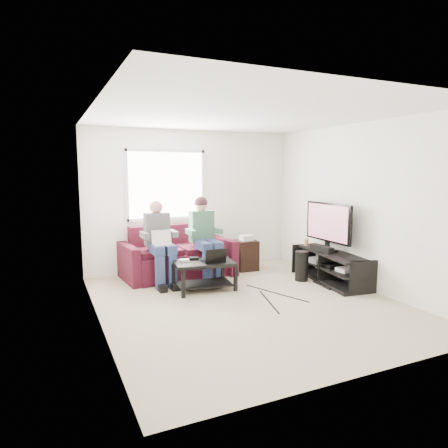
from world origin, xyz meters
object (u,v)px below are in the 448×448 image
(sofa, at_px, (177,258))
(tv_stand, at_px, (330,268))
(tv, at_px, (328,224))
(subwoofer, at_px, (302,266))
(end_table, at_px, (246,254))
(coffee_table, at_px, (204,269))

(sofa, distance_m, tv_stand, 2.65)
(tv_stand, relative_size, tv, 1.47)
(tv_stand, bearing_deg, sofa, 146.79)
(subwoofer, bearing_deg, tv_stand, -35.46)
(tv, xyz_separation_m, end_table, (-0.90, 1.22, -0.68))
(coffee_table, bearing_deg, sofa, 96.79)
(tv_stand, distance_m, subwoofer, 0.47)
(tv_stand, distance_m, tv, 0.75)
(sofa, xyz_separation_m, coffee_table, (0.12, -1.00, 0.01))
(coffee_table, xyz_separation_m, tv, (2.10, -0.35, 0.64))
(sofa, xyz_separation_m, subwoofer, (1.83, -1.18, -0.07))
(sofa, distance_m, subwoofer, 2.18)
(tv_stand, relative_size, end_table, 2.44)
(sofa, bearing_deg, subwoofer, -32.72)
(coffee_table, height_order, subwoofer, subwoofer)
(coffee_table, distance_m, end_table, 1.48)
(sofa, bearing_deg, end_table, -5.61)
(coffee_table, height_order, tv_stand, tv_stand)
(tv, distance_m, end_table, 1.66)
(sofa, xyz_separation_m, tv_stand, (2.22, -1.45, -0.09))
(subwoofer, bearing_deg, coffee_table, 174.16)
(tv, xyz_separation_m, subwoofer, (-0.38, 0.17, -0.72))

